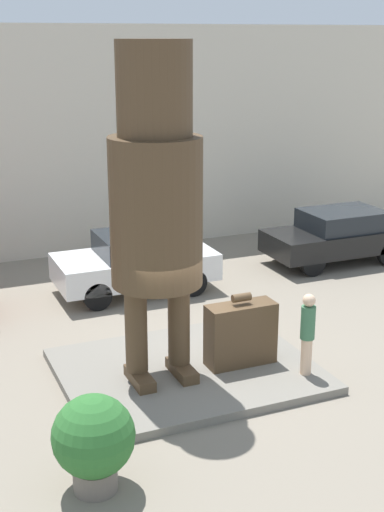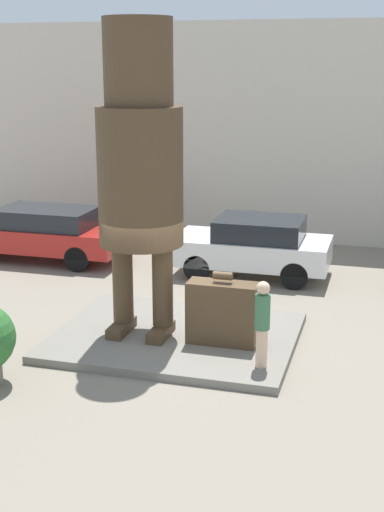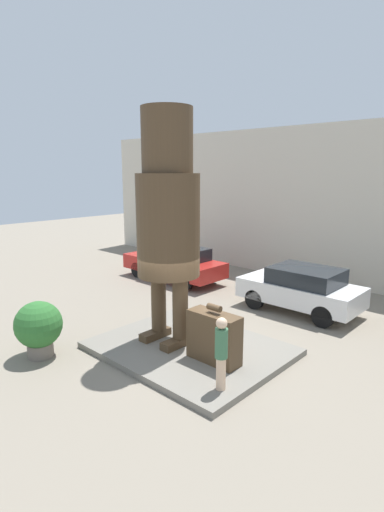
% 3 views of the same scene
% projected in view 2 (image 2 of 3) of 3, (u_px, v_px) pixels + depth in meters
% --- Properties ---
extents(ground_plane, '(60.00, 60.00, 0.00)m').
position_uv_depth(ground_plane, '(176.00, 340.00, 14.41)').
color(ground_plane, gray).
extents(pedestal, '(4.79, 3.83, 0.16)m').
position_uv_depth(pedestal, '(176.00, 337.00, 14.39)').
color(pedestal, slate).
rests_on(pedestal, ground_plane).
extents(building_backdrop, '(28.00, 0.60, 6.61)m').
position_uv_depth(building_backdrop, '(261.00, 133.00, 21.85)').
color(building_backdrop, beige).
rests_on(building_backdrop, ground_plane).
extents(statue_figure, '(1.64, 1.64, 6.07)m').
position_uv_depth(statue_figure, '(140.00, 157.00, 13.46)').
color(statue_figure, '#4C3823').
rests_on(statue_figure, pedestal).
extents(giant_suitcase, '(1.36, 0.52, 1.44)m').
position_uv_depth(giant_suitcase, '(222.00, 313.00, 13.71)').
color(giant_suitcase, '#4C3823').
rests_on(giant_suitcase, pedestal).
extents(tourist, '(0.27, 0.27, 1.60)m').
position_uv_depth(tourist, '(262.00, 321.00, 12.57)').
color(tourist, beige).
rests_on(tourist, pedestal).
extents(parked_car_red, '(4.78, 1.80, 1.49)m').
position_uv_depth(parked_car_red, '(42.00, 232.00, 19.99)').
color(parked_car_red, '#B2231E').
rests_on(parked_car_red, ground_plane).
extents(parked_car_white, '(4.01, 1.89, 1.55)m').
position_uv_depth(parked_car_white, '(254.00, 245.00, 18.50)').
color(parked_car_white, silver).
rests_on(parked_car_white, ground_plane).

